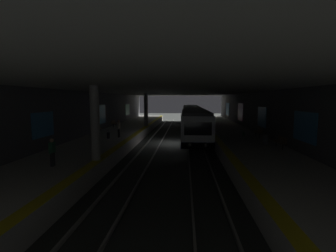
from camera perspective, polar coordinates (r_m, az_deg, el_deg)
The scene contains 20 objects.
ground_plane at distance 27.63m, azimuth 1.43°, elevation -3.95°, with size 120.00×120.00×0.00m, color #2D302D.
track_left at distance 27.62m, azimuth 6.01°, elevation -3.81°, with size 60.00×1.53×0.16m.
track_right at distance 27.80m, azimuth -3.11°, elevation -3.73°, with size 60.00×1.53×0.16m.
platform_left at distance 28.05m, azimuth 14.94°, elevation -2.91°, with size 60.00×5.30×1.06m.
platform_right at distance 28.57m, azimuth -11.82°, elevation -2.67°, with size 60.00×5.30×1.06m.
wall_left at distance 28.57m, azimuth 20.75°, elevation 1.66°, with size 60.00×0.56×5.60m.
wall_right at distance 29.27m, azimuth -17.38°, elevation 1.87°, with size 60.00×0.56×5.60m.
ceiling_slab at distance 27.23m, azimuth 1.46°, elevation 8.16°, with size 60.00×19.40×0.40m.
pillar_near at distance 16.06m, azimuth -16.12°, elevation 0.58°, with size 0.56×0.56×4.55m.
pillar_far at distance 35.75m, azimuth -5.01°, elevation 3.66°, with size 0.56×0.56×4.55m.
metro_train at distance 38.11m, azimuth 5.43°, elevation 1.84°, with size 34.89×2.83×3.49m.
bench_left_near at distance 21.42m, azimuth 24.04°, elevation -3.12°, with size 1.70×0.47×0.86m.
bench_left_mid at distance 26.97m, azimuth 19.74°, elevation -1.16°, with size 1.70×0.47×0.86m.
bench_right_near at distance 28.86m, azimuth -15.76°, elevation -0.59°, with size 1.70×0.47×0.86m.
bench_right_mid at distance 35.36m, azimuth -12.05°, elevation 0.68°, with size 1.70×0.47×0.86m.
person_waiting_near at distance 25.33m, azimuth -11.06°, elevation -0.44°, with size 0.60×0.23×1.71m.
person_walking_mid at distance 15.58m, azimuth -24.65°, elevation -5.22°, with size 0.60×0.22×1.57m.
suitcase_rolling at distance 24.89m, azimuth -13.28°, elevation -2.08°, with size 0.32×0.21×0.88m.
backpack_on_floor at distance 27.17m, azimuth 16.67°, elevation -1.70°, with size 0.30×0.20×0.40m.
trash_bin at distance 22.44m, azimuth 21.11°, elevation -2.86°, with size 0.44×0.44×0.85m.
Camera 1 is at (-27.19, -1.12, 4.78)m, focal length 27.04 mm.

